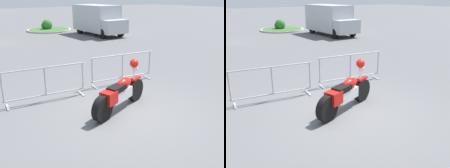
# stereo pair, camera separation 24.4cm
# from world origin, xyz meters

# --- Properties ---
(ground_plane) EXTENTS (120.00, 120.00, 0.00)m
(ground_plane) POSITION_xyz_m (0.00, 0.00, 0.00)
(ground_plane) COLOR #5B5B5E
(motorcycle) EXTENTS (2.26, 0.97, 1.32)m
(motorcycle) POSITION_xyz_m (-0.06, 0.20, 0.50)
(motorcycle) COLOR black
(motorcycle) RESTS_ON ground
(crowd_barrier_near) EXTENTS (2.48, 0.73, 1.07)m
(crowd_barrier_near) POSITION_xyz_m (-1.52, 2.00, 0.56)
(crowd_barrier_near) COLOR #9EA0A5
(crowd_barrier_near) RESTS_ON ground
(crowd_barrier_far) EXTENTS (2.48, 0.73, 1.07)m
(crowd_barrier_far) POSITION_xyz_m (1.39, 2.00, 0.56)
(crowd_barrier_far) COLOR #9EA0A5
(crowd_barrier_far) RESTS_ON ground
(delivery_van) EXTENTS (2.12, 5.06, 2.31)m
(delivery_van) POSITION_xyz_m (6.98, 12.46, 1.24)
(delivery_van) COLOR #B2B7BC
(delivery_van) RESTS_ON ground
(planter_island) EXTENTS (3.86, 3.86, 0.99)m
(planter_island) POSITION_xyz_m (4.61, 17.05, 0.21)
(planter_island) COLOR #ADA89E
(planter_island) RESTS_ON ground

